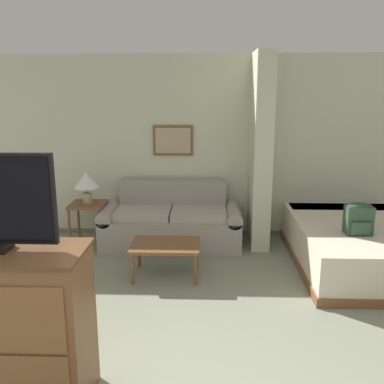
{
  "coord_description": "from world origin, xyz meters",
  "views": [
    {
      "loc": [
        0.19,
        -1.91,
        2.12
      ],
      "look_at": [
        0.04,
        2.52,
        1.05
      ],
      "focal_mm": 40.0,
      "sensor_mm": 36.0,
      "label": 1
    }
  ],
  "objects": [
    {
      "name": "tv_dresser",
      "position": [
        -1.19,
        0.62,
        0.56
      ],
      "size": [
        1.2,
        0.52,
        1.11
      ],
      "color": "brown",
      "rests_on": "ground_plane"
    },
    {
      "name": "coffee_table",
      "position": [
        -0.27,
        2.7,
        0.35
      ],
      "size": [
        0.78,
        0.56,
        0.39
      ],
      "color": "brown",
      "rests_on": "ground_plane"
    },
    {
      "name": "wall_partition_pillar",
      "position": [
        0.92,
        3.84,
        1.3
      ],
      "size": [
        0.24,
        0.72,
        2.6
      ],
      "color": "beige",
      "rests_on": "ground_plane"
    },
    {
      "name": "side_table",
      "position": [
        -1.44,
        3.72,
        0.49
      ],
      "size": [
        0.47,
        0.47,
        0.59
      ],
      "color": "brown",
      "rests_on": "ground_plane"
    },
    {
      "name": "couch",
      "position": [
        -0.29,
        3.78,
        0.31
      ],
      "size": [
        1.92,
        0.84,
        0.85
      ],
      "color": "gray",
      "rests_on": "ground_plane"
    },
    {
      "name": "wall_back",
      "position": [
        -0.0,
        4.26,
        1.29
      ],
      "size": [
        7.33,
        0.16,
        2.6
      ],
      "color": "beige",
      "rests_on": "ground_plane"
    },
    {
      "name": "table_lamp",
      "position": [
        -1.44,
        3.72,
        0.9
      ],
      "size": [
        0.35,
        0.35,
        0.44
      ],
      "color": "tan",
      "rests_on": "side_table"
    },
    {
      "name": "backpack",
      "position": [
        1.9,
        2.75,
        0.71
      ],
      "size": [
        0.29,
        0.21,
        0.36
      ],
      "color": "#2D4733",
      "rests_on": "bed"
    },
    {
      "name": "bed",
      "position": [
        2.06,
        3.09,
        0.27
      ],
      "size": [
        1.53,
        2.16,
        0.52
      ],
      "color": "brown",
      "rests_on": "ground_plane"
    }
  ]
}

